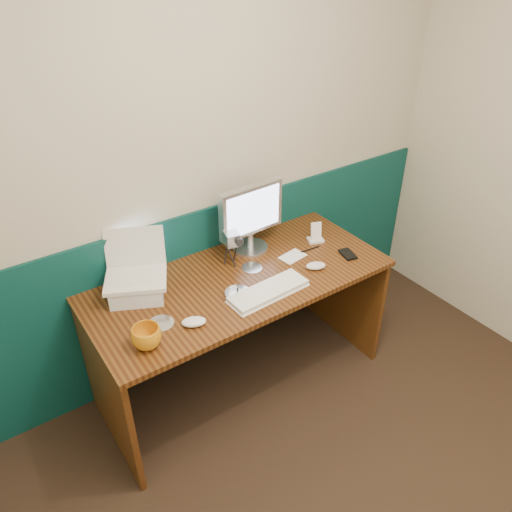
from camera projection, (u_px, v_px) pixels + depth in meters
back_wall at (182, 170)px, 2.54m from camera, size 3.50×0.04×2.50m
wainscot at (193, 289)px, 2.94m from camera, size 3.48×0.02×1.00m
desk at (241, 332)px, 2.81m from camera, size 1.60×0.70×0.75m
laptop_riser at (137, 288)px, 2.46m from camera, size 0.32×0.31×0.09m
laptop at (133, 260)px, 2.37m from camera, size 0.36×0.33×0.25m
monitor at (250, 219)px, 2.74m from camera, size 0.40×0.13×0.39m
keyboard at (268, 292)px, 2.49m from camera, size 0.42×0.16×0.02m
mouse_right at (316, 266)px, 2.67m from camera, size 0.13×0.10×0.04m
mouse_left at (194, 322)px, 2.29m from camera, size 0.13×0.11×0.04m
mug at (147, 337)px, 2.15m from camera, size 0.17×0.17×0.10m
camcorder at (231, 248)px, 2.67m from camera, size 0.12×0.15×0.21m
cd_spindle at (238, 294)px, 2.47m from camera, size 0.13×0.13×0.03m
cd_loose_a at (161, 323)px, 2.31m from camera, size 0.12×0.12×0.00m
cd_loose_b at (252, 267)px, 2.69m from camera, size 0.11×0.11×0.00m
pen at (310, 249)px, 2.84m from camera, size 0.13×0.02×0.01m
papers at (293, 256)px, 2.78m from camera, size 0.16×0.12×0.00m
dock at (315, 240)px, 2.92m from camera, size 0.11×0.09×0.02m
music_player at (316, 231)px, 2.88m from camera, size 0.07×0.05×0.11m
pda at (348, 254)px, 2.79m from camera, size 0.09×0.12×0.01m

